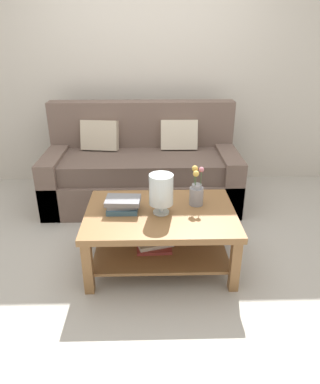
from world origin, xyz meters
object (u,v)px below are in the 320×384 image
Objects in this scene: glass_hurricane_vase at (161,191)px; flower_pitcher at (196,192)px; coffee_table at (160,226)px; book_stack_main at (123,204)px; couch at (142,170)px.

glass_hurricane_vase is 0.97× the size of flower_pitcher.
book_stack_main is at bearing 173.58° from coffee_table.
flower_pitcher is at bearing 8.43° from book_stack_main.
flower_pitcher reaches higher than glass_hurricane_vase.
glass_hurricane_vase is at bearing -154.25° from flower_pitcher.
flower_pitcher is (0.29, 0.14, -0.08)m from glass_hurricane_vase.
coffee_table is 0.40m from flower_pitcher.
couch is at bearing 97.98° from coffee_table.
couch is at bearing 113.23° from flower_pitcher.
flower_pitcher is at bearing 25.75° from glass_hurricane_vase.
book_stack_main is 0.88× the size of glass_hurricane_vase.
coffee_table is at bearing -6.42° from book_stack_main.
couch is 1.18m from book_stack_main.
couch is 1.21m from coffee_table.
couch reaches higher than coffee_table.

